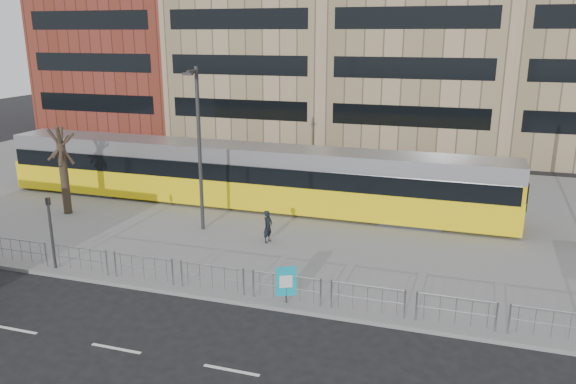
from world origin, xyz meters
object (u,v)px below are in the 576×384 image
(traffic_light_west, at_px, (50,224))
(bare_tree, at_px, (58,123))
(pedestrian, at_px, (268,226))
(tram, at_px, (244,175))
(lamp_post_west, at_px, (199,144))
(ad_panel, at_px, (286,282))

(traffic_light_west, bearing_deg, bare_tree, 117.97)
(pedestrian, bearing_deg, tram, 45.60)
(lamp_post_west, bearing_deg, bare_tree, 178.80)
(pedestrian, xyz_separation_m, lamp_post_west, (-3.77, 0.69, 3.63))
(traffic_light_west, height_order, bare_tree, bare_tree)
(tram, distance_m, traffic_light_west, 11.64)
(tram, height_order, traffic_light_west, tram)
(ad_panel, height_order, bare_tree, bare_tree)
(bare_tree, bearing_deg, pedestrian, -4.12)
(lamp_post_west, xyz_separation_m, bare_tree, (-8.24, 0.17, 0.60))
(tram, bearing_deg, pedestrian, -57.53)
(ad_panel, bearing_deg, traffic_light_west, 154.51)
(ad_panel, bearing_deg, tram, 93.89)
(ad_panel, bearing_deg, lamp_post_west, 110.58)
(tram, relative_size, lamp_post_west, 3.68)
(pedestrian, distance_m, lamp_post_west, 5.28)
(tram, xyz_separation_m, pedestrian, (3.28, -5.23, -0.98))
(tram, height_order, bare_tree, bare_tree)
(ad_panel, bearing_deg, pedestrian, 90.66)
(tram, bearing_deg, bare_tree, -153.05)
(ad_panel, distance_m, pedestrian, 6.30)
(traffic_light_west, bearing_deg, ad_panel, -7.06)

